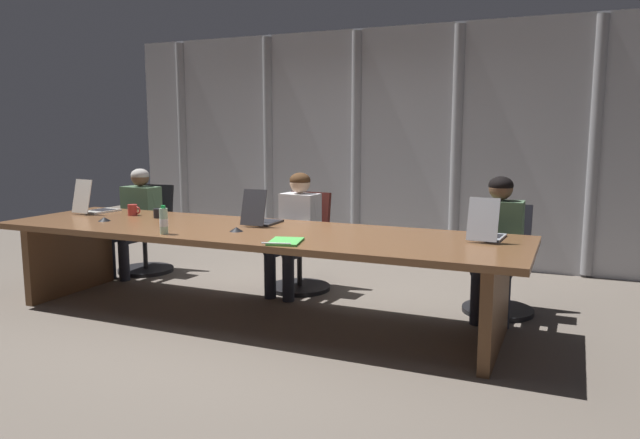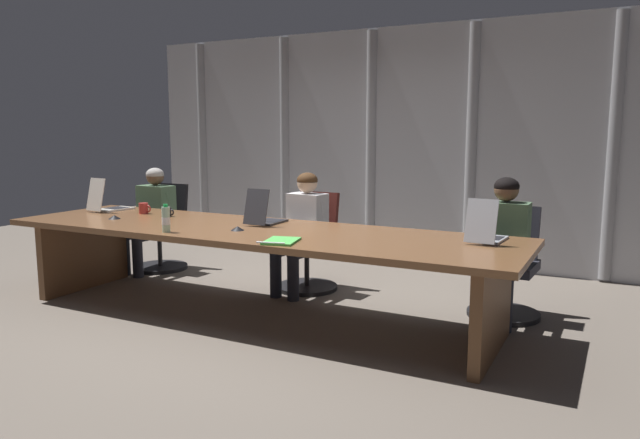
{
  "view_description": "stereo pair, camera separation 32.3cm",
  "coord_description": "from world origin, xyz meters",
  "px_view_note": "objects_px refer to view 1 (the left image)",
  "views": [
    {
      "loc": [
        2.44,
        -4.18,
        1.55
      ],
      "look_at": [
        0.59,
        0.1,
        0.85
      ],
      "focal_mm": 33.37,
      "sensor_mm": 36.0,
      "label": 1
    },
    {
      "loc": [
        2.73,
        -4.04,
        1.55
      ],
      "look_at": [
        0.59,
        0.1,
        0.85
      ],
      "focal_mm": 33.37,
      "sensor_mm": 36.0,
      "label": 2
    }
  ],
  "objects_px": {
    "coffee_mug_near": "(133,210)",
    "spiral_notepad": "(285,242)",
    "laptop_left_mid": "(261,218)",
    "person_left_mid": "(295,225)",
    "water_bottle_primary": "(164,221)",
    "conference_mic_left_side": "(104,219)",
    "coffee_mug_far": "(158,213)",
    "office_chair_left_end": "(148,239)",
    "laptop_center": "(487,231)",
    "office_chair_center": "(500,272)",
    "laptop_left_end": "(95,206)",
    "person_center": "(497,237)",
    "conference_mic_middle": "(236,229)",
    "office_chair_left_mid": "(302,253)",
    "person_left_end": "(136,214)"
  },
  "relations": [
    {
      "from": "laptop_left_mid",
      "to": "water_bottle_primary",
      "type": "height_order",
      "value": "laptop_left_mid"
    },
    {
      "from": "person_center",
      "to": "conference_mic_middle",
      "type": "distance_m",
      "value": 2.15
    },
    {
      "from": "water_bottle_primary",
      "to": "coffee_mug_far",
      "type": "distance_m",
      "value": 0.91
    },
    {
      "from": "person_center",
      "to": "conference_mic_middle",
      "type": "height_order",
      "value": "person_center"
    },
    {
      "from": "laptop_left_mid",
      "to": "conference_mic_left_side",
      "type": "height_order",
      "value": "laptop_left_mid"
    },
    {
      "from": "person_left_mid",
      "to": "spiral_notepad",
      "type": "relative_size",
      "value": 3.31
    },
    {
      "from": "laptop_center",
      "to": "coffee_mug_far",
      "type": "xyz_separation_m",
      "value": [
        -2.94,
        -0.06,
        -0.02
      ]
    },
    {
      "from": "office_chair_center",
      "to": "person_left_end",
      "type": "distance_m",
      "value": 3.8
    },
    {
      "from": "laptop_left_end",
      "to": "office_chair_left_end",
      "type": "xyz_separation_m",
      "value": [
        -0.0,
        0.76,
        -0.46
      ]
    },
    {
      "from": "laptop_center",
      "to": "conference_mic_left_side",
      "type": "height_order",
      "value": "laptop_center"
    },
    {
      "from": "laptop_left_end",
      "to": "office_chair_left_mid",
      "type": "bearing_deg",
      "value": -61.68
    },
    {
      "from": "laptop_left_mid",
      "to": "spiral_notepad",
      "type": "height_order",
      "value": "laptop_left_mid"
    },
    {
      "from": "office_chair_left_mid",
      "to": "office_chair_center",
      "type": "relative_size",
      "value": 1.03
    },
    {
      "from": "laptop_left_end",
      "to": "person_left_end",
      "type": "height_order",
      "value": "person_left_end"
    },
    {
      "from": "person_left_end",
      "to": "water_bottle_primary",
      "type": "height_order",
      "value": "person_left_end"
    },
    {
      "from": "conference_mic_middle",
      "to": "person_center",
      "type": "bearing_deg",
      "value": 27.69
    },
    {
      "from": "person_center",
      "to": "water_bottle_primary",
      "type": "height_order",
      "value": "person_center"
    },
    {
      "from": "spiral_notepad",
      "to": "coffee_mug_near",
      "type": "bearing_deg",
      "value": 147.28
    },
    {
      "from": "laptop_center",
      "to": "conference_mic_middle",
      "type": "height_order",
      "value": "laptop_center"
    },
    {
      "from": "office_chair_left_end",
      "to": "water_bottle_primary",
      "type": "bearing_deg",
      "value": 39.63
    },
    {
      "from": "coffee_mug_near",
      "to": "laptop_left_mid",
      "type": "bearing_deg",
      "value": -0.21
    },
    {
      "from": "coffee_mug_near",
      "to": "spiral_notepad",
      "type": "bearing_deg",
      "value": -18.97
    },
    {
      "from": "laptop_center",
      "to": "office_chair_left_mid",
      "type": "xyz_separation_m",
      "value": [
        -1.85,
        0.74,
        -0.46
      ]
    },
    {
      "from": "person_center",
      "to": "laptop_left_end",
      "type": "bearing_deg",
      "value": -80.43
    },
    {
      "from": "office_chair_left_mid",
      "to": "person_left_mid",
      "type": "xyz_separation_m",
      "value": [
        0.01,
        -0.16,
        0.3
      ]
    },
    {
      "from": "coffee_mug_near",
      "to": "laptop_center",
      "type": "bearing_deg",
      "value": 0.43
    },
    {
      "from": "office_chair_left_end",
      "to": "spiral_notepad",
      "type": "distance_m",
      "value": 2.85
    },
    {
      "from": "laptop_center",
      "to": "office_chair_left_end",
      "type": "height_order",
      "value": "laptop_center"
    },
    {
      "from": "laptop_left_mid",
      "to": "person_center",
      "type": "distance_m",
      "value": 1.99
    },
    {
      "from": "laptop_left_end",
      "to": "coffee_mug_far",
      "type": "distance_m",
      "value": 0.8
    },
    {
      "from": "office_chair_left_end",
      "to": "water_bottle_primary",
      "type": "distance_m",
      "value": 2.1
    },
    {
      "from": "water_bottle_primary",
      "to": "conference_mic_left_side",
      "type": "height_order",
      "value": "water_bottle_primary"
    },
    {
      "from": "coffee_mug_near",
      "to": "spiral_notepad",
      "type": "xyz_separation_m",
      "value": [
        1.95,
        -0.67,
        -0.04
      ]
    },
    {
      "from": "person_left_end",
      "to": "conference_mic_left_side",
      "type": "height_order",
      "value": "person_left_end"
    },
    {
      "from": "coffee_mug_near",
      "to": "spiral_notepad",
      "type": "height_order",
      "value": "coffee_mug_near"
    },
    {
      "from": "person_center",
      "to": "coffee_mug_far",
      "type": "distance_m",
      "value": 3.02
    },
    {
      "from": "laptop_left_mid",
      "to": "person_left_end",
      "type": "distance_m",
      "value": 1.98
    },
    {
      "from": "office_chair_left_end",
      "to": "water_bottle_primary",
      "type": "xyz_separation_m",
      "value": [
        1.4,
        -1.48,
        0.49
      ]
    },
    {
      "from": "laptop_left_mid",
      "to": "spiral_notepad",
      "type": "relative_size",
      "value": 1.19
    },
    {
      "from": "conference_mic_middle",
      "to": "laptop_center",
      "type": "bearing_deg",
      "value": 12.47
    },
    {
      "from": "person_left_end",
      "to": "person_left_mid",
      "type": "bearing_deg",
      "value": 94.6
    },
    {
      "from": "office_chair_left_end",
      "to": "office_chair_center",
      "type": "bearing_deg",
      "value": 86.23
    },
    {
      "from": "conference_mic_middle",
      "to": "laptop_left_end",
      "type": "bearing_deg",
      "value": 167.96
    },
    {
      "from": "laptop_left_mid",
      "to": "person_left_mid",
      "type": "height_order",
      "value": "person_left_mid"
    },
    {
      "from": "office_chair_left_end",
      "to": "person_left_mid",
      "type": "xyz_separation_m",
      "value": [
        1.9,
        -0.16,
        0.3
      ]
    },
    {
      "from": "laptop_center",
      "to": "office_chair_center",
      "type": "bearing_deg",
      "value": 1.4
    },
    {
      "from": "person_left_mid",
      "to": "person_center",
      "type": "relative_size",
      "value": 0.98
    },
    {
      "from": "conference_mic_left_side",
      "to": "office_chair_left_mid",
      "type": "bearing_deg",
      "value": 39.26
    },
    {
      "from": "coffee_mug_near",
      "to": "person_left_mid",
      "type": "bearing_deg",
      "value": 22.89
    },
    {
      "from": "person_left_end",
      "to": "conference_mic_left_side",
      "type": "relative_size",
      "value": 10.38
    }
  ]
}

